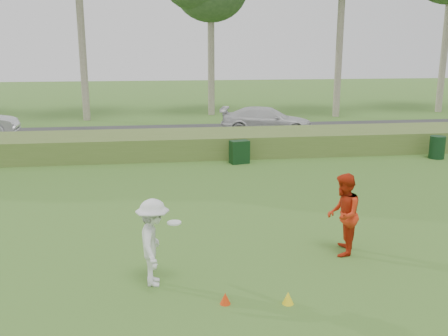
{
  "coord_description": "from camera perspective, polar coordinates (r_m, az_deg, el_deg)",
  "views": [
    {
      "loc": [
        -1.79,
        -8.84,
        4.46
      ],
      "look_at": [
        0.0,
        4.0,
        1.3
      ],
      "focal_mm": 40.0,
      "sensor_mm": 36.0,
      "label": 1
    }
  ],
  "objects": [
    {
      "name": "ground",
      "position": [
        10.06,
        3.22,
        -12.64
      ],
      "size": [
        120.0,
        120.0,
        0.0
      ],
      "primitive_type": "plane",
      "color": "#376722",
      "rests_on": "ground"
    },
    {
      "name": "reed_strip",
      "position": [
        21.3,
        -2.97,
        2.83
      ],
      "size": [
        80.0,
        3.0,
        0.9
      ],
      "primitive_type": "cube",
      "color": "#4D6A2A",
      "rests_on": "ground"
    },
    {
      "name": "park_road",
      "position": [
        26.28,
        -3.92,
        3.96
      ],
      "size": [
        80.0,
        6.0,
        0.06
      ],
      "primitive_type": "cube",
      "color": "#2D2D2D",
      "rests_on": "ground"
    },
    {
      "name": "player_white",
      "position": [
        9.65,
        -8.06,
        -8.43
      ],
      "size": [
        0.87,
        1.12,
        1.7
      ],
      "rotation": [
        0.0,
        0.0,
        1.53
      ],
      "color": "silver",
      "rests_on": "ground"
    },
    {
      "name": "player_red",
      "position": [
        11.2,
        13.46,
        -5.19
      ],
      "size": [
        0.98,
        1.08,
        1.81
      ],
      "primitive_type": "imported",
      "rotation": [
        0.0,
        0.0,
        -1.99
      ],
      "color": "red",
      "rests_on": "ground"
    },
    {
      "name": "cone_orange",
      "position": [
        9.16,
        0.14,
        -14.67
      ],
      "size": [
        0.19,
        0.19,
        0.21
      ],
      "primitive_type": "cone",
      "color": "red",
      "rests_on": "ground"
    },
    {
      "name": "cone_yellow",
      "position": [
        9.23,
        7.33,
        -14.51
      ],
      "size": [
        0.21,
        0.21,
        0.23
      ],
      "primitive_type": "cone",
      "color": "yellow",
      "rests_on": "ground"
    },
    {
      "name": "utility_cabinet",
      "position": [
        19.53,
        1.77,
        1.84
      ],
      "size": [
        0.8,
        0.6,
        0.9
      ],
      "primitive_type": "cube",
      "rotation": [
        0.0,
        0.0,
        0.23
      ],
      "color": "black",
      "rests_on": "ground"
    },
    {
      "name": "trash_bin",
      "position": [
        22.16,
        23.17,
        2.19
      ],
      "size": [
        0.79,
        0.79,
        0.93
      ],
      "primitive_type": "cylinder",
      "rotation": [
        0.0,
        0.0,
        -0.36
      ],
      "color": "black",
      "rests_on": "ground"
    },
    {
      "name": "car_right",
      "position": [
        25.93,
        4.92,
        5.42
      ],
      "size": [
        5.08,
        3.08,
        1.38
      ],
      "primitive_type": "imported",
      "rotation": [
        0.0,
        0.0,
        1.31
      ],
      "color": "silver",
      "rests_on": "park_road"
    }
  ]
}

